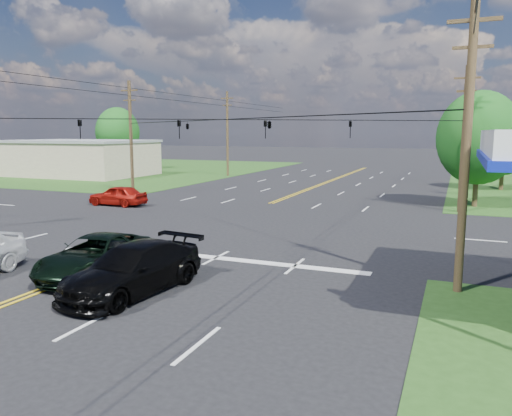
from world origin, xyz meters
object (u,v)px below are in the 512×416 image
at_px(tree_far_l, 118,132).
at_px(pickup_dkgreen, 96,256).
at_px(pole_right_far, 463,133).
at_px(tree_right_b, 504,144).
at_px(pole_ne, 464,138).
at_px(pole_left_far, 227,133).
at_px(pole_nw, 131,136).
at_px(retail_nw, 80,159).
at_px(tree_right_a, 479,138).
at_px(suv_black, 133,269).
at_px(pole_se, 467,144).

distance_m(tree_far_l, pickup_dkgreen, 54.85).
relative_size(pole_right_far, tree_right_b, 1.41).
distance_m(pole_ne, pole_right_far, 19.00).
bearing_deg(pole_left_far, pole_nw, -90.00).
distance_m(pole_ne, pickup_dkgreen, 24.76).
height_order(retail_nw, pole_nw, pole_nw).
bearing_deg(pole_ne, retail_nw, 163.18).
bearing_deg(pickup_dkgreen, pole_ne, 51.72).
bearing_deg(tree_right_a, tree_far_l, 156.50).
distance_m(pole_ne, tree_right_a, 3.16).
bearing_deg(pole_right_far, suv_black, -103.68).
distance_m(tree_right_b, pickup_dkgreen, 39.51).
height_order(pole_nw, tree_right_b, pole_nw).
xyz_separation_m(pole_se, pole_right_far, (0.00, 37.00, 0.25)).
height_order(retail_nw, pole_left_far, pole_left_far).
xyz_separation_m(retail_nw, tree_far_l, (-2.00, 10.00, 3.19)).
relative_size(retail_nw, pole_right_far, 1.60).
xyz_separation_m(pole_left_far, pole_right_far, (26.00, 0.00, 0.00)).
height_order(tree_right_b, pickup_dkgreen, tree_right_b).
distance_m(pole_nw, tree_right_b, 33.10).
relative_size(pole_se, pole_nw, 1.00).
xyz_separation_m(tree_right_a, suv_black, (-11.00, -25.10, -4.07)).
xyz_separation_m(pole_nw, suv_black, (16.00, -22.10, -4.11)).
xyz_separation_m(pole_right_far, suv_black, (-10.00, -41.10, -4.36)).
bearing_deg(pole_ne, pickup_dkgreen, -120.81).
bearing_deg(pole_right_far, tree_right_a, -86.42).
bearing_deg(tree_right_b, suv_black, -110.00).
height_order(tree_far_l, suv_black, tree_far_l).
distance_m(tree_right_a, suv_black, 27.70).
xyz_separation_m(retail_nw, pole_left_far, (17.00, 6.00, 3.17)).
relative_size(tree_right_a, tree_right_b, 1.15).
relative_size(pole_nw, pole_ne, 1.00).
bearing_deg(pole_right_far, retail_nw, -172.06).
bearing_deg(suv_black, tree_right_b, 77.03).
relative_size(pole_left_far, pole_right_far, 1.00).
relative_size(tree_far_l, suv_black, 1.57).
relative_size(retail_nw, pole_se, 1.68).
bearing_deg(pole_se, tree_right_b, 83.95).
distance_m(pole_nw, pole_left_far, 19.00).
xyz_separation_m(tree_right_a, pickup_dkgreen, (-13.50, -23.96, -4.13)).
bearing_deg(tree_far_l, retail_nw, -78.69).
distance_m(pole_right_far, pickup_dkgreen, 42.10).
distance_m(pole_se, tree_right_b, 33.19).
bearing_deg(pole_se, pole_ne, 90.00).
relative_size(pole_nw, pickup_dkgreen, 1.78).
bearing_deg(pickup_dkgreen, pole_right_far, 65.16).
height_order(pole_ne, tree_right_b, pole_ne).
xyz_separation_m(retail_nw, tree_right_b, (46.50, 2.00, 2.22)).
bearing_deg(pole_ne, tree_right_a, 71.57).
height_order(retail_nw, suv_black, retail_nw).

